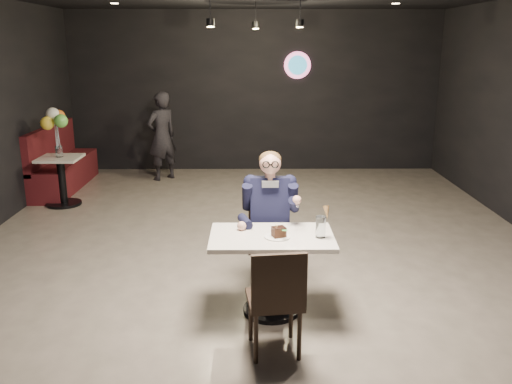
{
  "coord_description": "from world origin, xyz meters",
  "views": [
    {
      "loc": [
        -0.07,
        -5.93,
        2.4
      ],
      "look_at": [
        -0.02,
        -0.79,
        0.98
      ],
      "focal_mm": 38.0,
      "sensor_mm": 36.0,
      "label": 1
    }
  ],
  "objects_px": {
    "chair_far": "(270,244)",
    "booth_bench": "(63,158)",
    "main_table": "(271,274)",
    "passerby": "(162,136)",
    "balloon_vase": "(59,152)",
    "seated_man": "(270,219)",
    "chair_near": "(275,298)",
    "side_table": "(62,181)",
    "sundae_glass": "(321,227)"
  },
  "relations": [
    {
      "from": "chair_far",
      "to": "booth_bench",
      "type": "relative_size",
      "value": 0.43
    },
    {
      "from": "main_table",
      "to": "passerby",
      "type": "xyz_separation_m",
      "value": [
        -1.78,
        5.08,
        0.41
      ]
    },
    {
      "from": "main_table",
      "to": "booth_bench",
      "type": "distance_m",
      "value": 5.59
    },
    {
      "from": "balloon_vase",
      "to": "passerby",
      "type": "relative_size",
      "value": 0.1
    },
    {
      "from": "chair_far",
      "to": "seated_man",
      "type": "relative_size",
      "value": 0.64
    },
    {
      "from": "chair_near",
      "to": "side_table",
      "type": "distance_m",
      "value": 5.12
    },
    {
      "from": "main_table",
      "to": "chair_near",
      "type": "bearing_deg",
      "value": -90.0
    },
    {
      "from": "chair_far",
      "to": "passerby",
      "type": "relative_size",
      "value": 0.58
    },
    {
      "from": "seated_man",
      "to": "passerby",
      "type": "distance_m",
      "value": 4.87
    },
    {
      "from": "sundae_glass",
      "to": "side_table",
      "type": "xyz_separation_m",
      "value": [
        -3.49,
        3.52,
        -0.47
      ]
    },
    {
      "from": "chair_far",
      "to": "chair_near",
      "type": "relative_size",
      "value": 1.0
    },
    {
      "from": "chair_far",
      "to": "chair_near",
      "type": "bearing_deg",
      "value": -90.0
    },
    {
      "from": "chair_far",
      "to": "side_table",
      "type": "relative_size",
      "value": 1.23
    },
    {
      "from": "main_table",
      "to": "chair_far",
      "type": "distance_m",
      "value": 0.56
    },
    {
      "from": "sundae_glass",
      "to": "seated_man",
      "type": "bearing_deg",
      "value": 124.92
    },
    {
      "from": "seated_man",
      "to": "side_table",
      "type": "height_order",
      "value": "seated_man"
    },
    {
      "from": "side_table",
      "to": "chair_far",
      "type": "bearing_deg",
      "value": -43.56
    },
    {
      "from": "chair_near",
      "to": "balloon_vase",
      "type": "relative_size",
      "value": 5.65
    },
    {
      "from": "side_table",
      "to": "balloon_vase",
      "type": "bearing_deg",
      "value": 0.0
    },
    {
      "from": "balloon_vase",
      "to": "passerby",
      "type": "bearing_deg",
      "value": 51.72
    },
    {
      "from": "side_table",
      "to": "balloon_vase",
      "type": "height_order",
      "value": "balloon_vase"
    },
    {
      "from": "sundae_glass",
      "to": "side_table",
      "type": "height_order",
      "value": "sundae_glass"
    },
    {
      "from": "side_table",
      "to": "seated_man",
      "type": "bearing_deg",
      "value": -43.56
    },
    {
      "from": "booth_bench",
      "to": "side_table",
      "type": "xyz_separation_m",
      "value": [
        0.3,
        -1.0,
        -0.16
      ]
    },
    {
      "from": "balloon_vase",
      "to": "chair_far",
      "type": "bearing_deg",
      "value": -43.56
    },
    {
      "from": "main_table",
      "to": "chair_far",
      "type": "bearing_deg",
      "value": 90.0
    },
    {
      "from": "seated_man",
      "to": "main_table",
      "type": "bearing_deg",
      "value": -90.0
    },
    {
      "from": "chair_far",
      "to": "passerby",
      "type": "height_order",
      "value": "passerby"
    },
    {
      "from": "sundae_glass",
      "to": "side_table",
      "type": "distance_m",
      "value": 4.98
    },
    {
      "from": "seated_man",
      "to": "chair_near",
      "type": "bearing_deg",
      "value": -90.0
    },
    {
      "from": "sundae_glass",
      "to": "booth_bench",
      "type": "relative_size",
      "value": 0.09
    },
    {
      "from": "main_table",
      "to": "balloon_vase",
      "type": "distance_m",
      "value": 4.64
    },
    {
      "from": "booth_bench",
      "to": "side_table",
      "type": "distance_m",
      "value": 1.06
    },
    {
      "from": "main_table",
      "to": "passerby",
      "type": "bearing_deg",
      "value": 109.32
    },
    {
      "from": "side_table",
      "to": "booth_bench",
      "type": "bearing_deg",
      "value": 106.7
    },
    {
      "from": "sundae_glass",
      "to": "balloon_vase",
      "type": "bearing_deg",
      "value": 134.73
    },
    {
      "from": "main_table",
      "to": "seated_man",
      "type": "xyz_separation_m",
      "value": [
        -0.0,
        0.55,
        0.34
      ]
    },
    {
      "from": "chair_far",
      "to": "booth_bench",
      "type": "xyz_separation_m",
      "value": [
        -3.36,
        3.91,
        0.07
      ]
    },
    {
      "from": "sundae_glass",
      "to": "booth_bench",
      "type": "xyz_separation_m",
      "value": [
        -3.79,
        4.52,
        -0.31
      ]
    },
    {
      "from": "booth_bench",
      "to": "side_table",
      "type": "bearing_deg",
      "value": -73.3
    },
    {
      "from": "seated_man",
      "to": "balloon_vase",
      "type": "xyz_separation_m",
      "value": [
        -3.06,
        2.91,
        0.11
      ]
    },
    {
      "from": "chair_near",
      "to": "booth_bench",
      "type": "relative_size",
      "value": 0.43
    },
    {
      "from": "chair_far",
      "to": "main_table",
      "type": "bearing_deg",
      "value": -90.0
    },
    {
      "from": "chair_far",
      "to": "sundae_glass",
      "type": "distance_m",
      "value": 0.84
    },
    {
      "from": "chair_far",
      "to": "sundae_glass",
      "type": "height_order",
      "value": "sundae_glass"
    },
    {
      "from": "seated_man",
      "to": "balloon_vase",
      "type": "relative_size",
      "value": 8.85
    },
    {
      "from": "chair_near",
      "to": "booth_bench",
      "type": "bearing_deg",
      "value": 116.47
    },
    {
      "from": "chair_near",
      "to": "passerby",
      "type": "xyz_separation_m",
      "value": [
        -1.78,
        5.72,
        0.33
      ]
    },
    {
      "from": "main_table",
      "to": "chair_far",
      "type": "xyz_separation_m",
      "value": [
        -0.0,
        0.55,
        0.09
      ]
    },
    {
      "from": "main_table",
      "to": "seated_man",
      "type": "distance_m",
      "value": 0.65
    }
  ]
}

